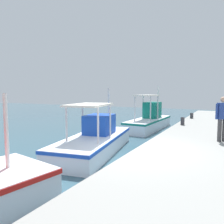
{
  "coord_description": "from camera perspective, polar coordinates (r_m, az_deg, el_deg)",
  "views": [
    {
      "loc": [
        -7.03,
        -2.79,
        2.78
      ],
      "look_at": [
        1.71,
        1.88,
        1.87
      ],
      "focal_mm": 34.76,
      "sensor_mm": 36.0,
      "label": 1
    }
  ],
  "objects": [
    {
      "name": "mooring_bollard_third",
      "position": [
        17.41,
        20.22,
        -0.91
      ],
      "size": [
        0.24,
        0.24,
        0.41
      ],
      "primitive_type": "cylinder",
      "color": "#333338",
      "rests_on": "quay_pier"
    },
    {
      "name": "fisherman_standing",
      "position": [
        9.68,
        27.08,
        -1.18
      ],
      "size": [
        0.41,
        0.52,
        1.79
      ],
      "color": "#3F3F42",
      "rests_on": "quay_pier"
    },
    {
      "name": "fishing_boat_third",
      "position": [
        10.18,
        -4.51,
        -7.2
      ],
      "size": [
        6.11,
        3.09,
        3.01
      ],
      "color": "white",
      "rests_on": "ground"
    },
    {
      "name": "mooring_bollard_second",
      "position": [
        13.73,
        18.07,
        -2.29
      ],
      "size": [
        0.23,
        0.23,
        0.47
      ],
      "primitive_type": "cylinder",
      "color": "#333338",
      "rests_on": "quay_pier"
    },
    {
      "name": "fishing_boat_fourth",
      "position": [
        16.51,
        9.81,
        -2.17
      ],
      "size": [
        5.91,
        1.83,
        3.3
      ],
      "color": "white",
      "rests_on": "ground"
    }
  ]
}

